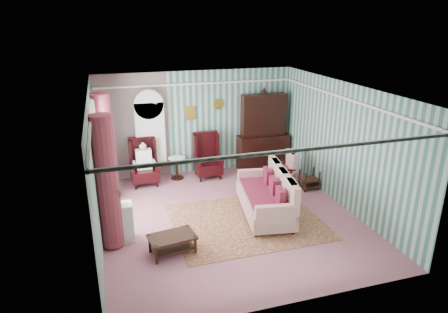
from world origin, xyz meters
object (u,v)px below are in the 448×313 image
object	(u,v)px
floral_armchair	(281,165)
bookcase	(151,140)
seated_woman	(144,164)
plant_stand	(119,223)
round_side_table	(177,168)
wingback_right	(208,156)
coffee_table	(172,244)
nest_table	(309,179)
sofa	(265,194)
dresser_hutch	(264,129)
wingback_left	(144,162)

from	to	relation	value
floral_armchair	bookcase	bearing A→B (deg)	75.14
seated_woman	plant_stand	bearing A→B (deg)	-106.22
seated_woman	round_side_table	size ratio (longest dim) A/B	1.97
plant_stand	floral_armchair	xyz separation A→B (m)	(4.30, 1.73, 0.13)
bookcase	plant_stand	world-z (taller)	bookcase
wingback_right	seated_woman	bearing A→B (deg)	180.00
round_side_table	coffee_table	size ratio (longest dim) A/B	0.69
nest_table	sofa	bearing A→B (deg)	-149.25
sofa	dresser_hutch	bearing A→B (deg)	-12.23
seated_woman	plant_stand	size ratio (longest dim) A/B	1.47
wingback_right	seated_woman	size ratio (longest dim) A/B	1.06
plant_stand	floral_armchair	size ratio (longest dim) A/B	0.75
round_side_table	plant_stand	world-z (taller)	plant_stand
dresser_hutch	plant_stand	world-z (taller)	dresser_hutch
coffee_table	wingback_right	bearing A→B (deg)	65.10
bookcase	wingback_right	xyz separation A→B (m)	(1.50, -0.39, -0.50)
round_side_table	sofa	size ratio (longest dim) A/B	0.28
wingback_right	coffee_table	world-z (taller)	wingback_right
wingback_left	round_side_table	xyz separation A→B (m)	(0.90, 0.15, -0.33)
dresser_hutch	sofa	distance (m)	3.09
coffee_table	plant_stand	bearing A→B (deg)	141.30
floral_armchair	coffee_table	world-z (taller)	floral_armchair
wingback_left	nest_table	xyz separation A→B (m)	(4.07, -1.55, -0.35)
bookcase	seated_woman	size ratio (longest dim) A/B	1.90
dresser_hutch	nest_table	world-z (taller)	dresser_hutch
plant_stand	sofa	distance (m)	3.22
dresser_hutch	sofa	world-z (taller)	dresser_hutch
sofa	nest_table	bearing A→B (deg)	-50.24
round_side_table	sofa	xyz separation A→B (m)	(1.51, -2.69, 0.22)
seated_woman	floral_armchair	bearing A→B (deg)	-16.30
sofa	wingback_right	bearing A→B (deg)	23.55
wingback_right	sofa	size ratio (longest dim) A/B	0.58
seated_woman	dresser_hutch	bearing A→B (deg)	4.41
seated_woman	nest_table	world-z (taller)	seated_woman
wingback_right	seated_woman	xyz separation A→B (m)	(-1.75, 0.00, -0.04)
wingback_left	seated_woman	distance (m)	0.04
dresser_hutch	coffee_table	bearing A→B (deg)	-131.86
wingback_right	floral_armchair	distance (m)	2.03
wingback_right	coffee_table	size ratio (longest dim) A/B	1.44
wingback_left	dresser_hutch	bearing A→B (deg)	4.41
bookcase	plant_stand	xyz separation A→B (m)	(-1.05, -3.14, -0.72)
seated_woman	coffee_table	size ratio (longest dim) A/B	1.36
wingback_left	nest_table	size ratio (longest dim) A/B	2.31
bookcase	sofa	size ratio (longest dim) A/B	1.04
bookcase	wingback_right	world-z (taller)	bookcase
coffee_table	nest_table	bearing A→B (deg)	26.25
wingback_right	round_side_table	xyz separation A→B (m)	(-0.85, 0.15, -0.33)
bookcase	wingback_left	distance (m)	0.68
coffee_table	dresser_hutch	bearing A→B (deg)	48.14
wingback_left	wingback_right	world-z (taller)	same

